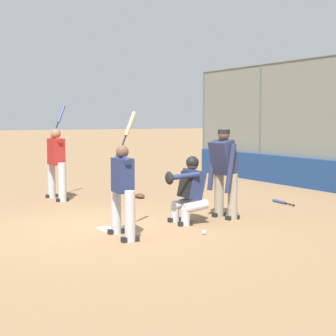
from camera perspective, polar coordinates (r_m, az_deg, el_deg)
ground_plane at (r=9.95m, az=-5.72°, el=-6.17°), size 160.00×160.00×0.00m
home_plate_marker at (r=9.95m, az=-5.72°, el=-6.14°), size 0.43×0.43×0.01m
batter_at_plate at (r=9.11m, az=-4.62°, el=-2.00°), size 0.95×0.65×2.05m
catcher_behind_plate at (r=10.36m, az=2.11°, el=-2.10°), size 0.66×0.78×1.24m
umpire_home at (r=10.86m, az=5.72°, el=-0.25°), size 0.70×0.47×1.73m
batter_on_deck at (r=13.57m, az=-11.27°, el=0.70°), size 1.09×0.60×2.27m
spare_bat_near_backstop at (r=13.06m, az=11.39°, el=-3.40°), size 0.85×0.15×0.07m
fielding_glove_on_dirt at (r=13.63m, az=-2.93°, el=-2.84°), size 0.32×0.25×0.12m
baseball_loose at (r=9.46m, az=3.68°, el=-6.53°), size 0.07×0.07×0.07m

